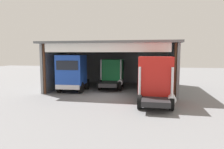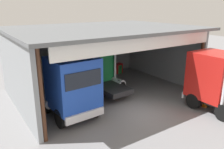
# 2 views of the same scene
# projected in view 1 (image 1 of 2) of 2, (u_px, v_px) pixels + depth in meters

# --- Properties ---
(ground_plane) EXTENTS (80.00, 80.00, 0.00)m
(ground_plane) POSITION_uv_depth(u_px,v_px,m) (105.00, 96.00, 18.72)
(ground_plane) COLOR slate
(ground_plane) RESTS_ON ground
(workshop_shed) EXTENTS (13.24, 9.97, 5.04)m
(workshop_shed) POSITION_uv_depth(u_px,v_px,m) (115.00, 57.00, 23.57)
(workshop_shed) COLOR gray
(workshop_shed) RESTS_ON ground
(truck_blue_center_right_bay) EXTENTS (2.84, 4.94, 3.76)m
(truck_blue_center_right_bay) POSITION_uv_depth(u_px,v_px,m) (72.00, 72.00, 20.93)
(truck_blue_center_right_bay) COLOR #1E47B7
(truck_blue_center_right_bay) RESTS_ON ground
(truck_green_center_bay) EXTENTS (2.78, 5.03, 3.23)m
(truck_green_center_bay) POSITION_uv_depth(u_px,v_px,m) (112.00, 73.00, 23.35)
(truck_green_center_bay) COLOR #197F3D
(truck_green_center_bay) RESTS_ON ground
(truck_red_yard_outside) EXTENTS (2.64, 4.43, 3.69)m
(truck_red_yard_outside) POSITION_uv_depth(u_px,v_px,m) (156.00, 79.00, 15.54)
(truck_red_yard_outside) COLOR red
(truck_red_yard_outside) RESTS_ON ground
(oil_drum) EXTENTS (0.58, 0.58, 0.86)m
(oil_drum) POSITION_uv_depth(u_px,v_px,m) (150.00, 81.00, 25.62)
(oil_drum) COLOR #197233
(oil_drum) RESTS_ON ground
(tool_cart) EXTENTS (0.90, 0.60, 1.00)m
(tool_cart) POSITION_uv_depth(u_px,v_px,m) (149.00, 81.00, 25.74)
(tool_cart) COLOR red
(tool_cart) RESTS_ON ground
(traffic_cone) EXTENTS (0.36, 0.36, 0.56)m
(traffic_cone) POSITION_uv_depth(u_px,v_px,m) (151.00, 100.00, 16.13)
(traffic_cone) COLOR orange
(traffic_cone) RESTS_ON ground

